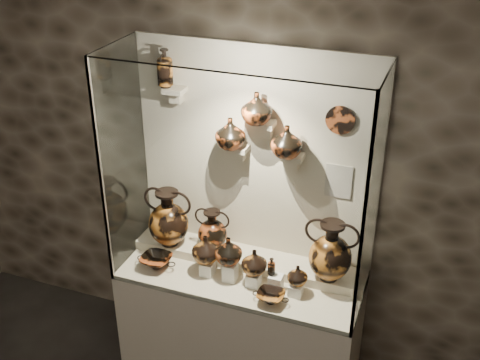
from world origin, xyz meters
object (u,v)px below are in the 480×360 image
(jug_b, at_px, (229,250))
(ovoid_vase_c, at_px, (287,141))
(kylix_left, at_px, (156,261))
(ovoid_vase_b, at_px, (257,108))
(jug_c, at_px, (254,262))
(jug_e, at_px, (298,275))
(kylix_right, at_px, (271,296))
(amphora_mid, at_px, (212,230))
(lekythos_tall, at_px, (165,66))
(ovoid_vase_a, at_px, (230,133))
(lekythos_small, at_px, (272,265))
(jug_a, at_px, (206,249))
(amphora_right, at_px, (331,251))
(amphora_left, at_px, (168,218))

(jug_b, bearing_deg, ovoid_vase_c, 32.32)
(kylix_left, relative_size, ovoid_vase_b, 1.35)
(jug_c, bearing_deg, jug_e, -22.28)
(kylix_left, height_order, kylix_right, kylix_left)
(amphora_mid, height_order, kylix_right, amphora_mid)
(amphora_mid, distance_m, lekythos_tall, 1.20)
(jug_c, distance_m, lekythos_tall, 1.43)
(amphora_mid, distance_m, kylix_left, 0.45)
(ovoid_vase_a, relative_size, ovoid_vase_c, 0.99)
(jug_e, xyz_separation_m, kylix_left, (-1.02, -0.07, -0.09))
(lekythos_small, xyz_separation_m, kylix_right, (0.04, -0.14, -0.14))
(jug_a, bearing_deg, ovoid_vase_a, 45.78)
(amphora_right, distance_m, lekythos_tall, 1.63)
(kylix_left, height_order, ovoid_vase_a, ovoid_vase_a)
(amphora_mid, height_order, jug_b, amphora_mid)
(kylix_left, bearing_deg, amphora_right, -11.14)
(jug_b, xyz_separation_m, lekythos_tall, (-0.54, 0.27, 1.15))
(amphora_right, distance_m, jug_c, 0.51)
(amphora_left, xyz_separation_m, kylix_left, (-0.00, -0.22, -0.23))
(jug_c, xyz_separation_m, ovoid_vase_a, (-0.25, 0.22, 0.81))
(jug_e, xyz_separation_m, ovoid_vase_c, (-0.17, 0.22, 0.84))
(lekythos_tall, bearing_deg, jug_b, -38.85)
(lekythos_small, bearing_deg, lekythos_tall, 159.85)
(ovoid_vase_b, bearing_deg, jug_b, -135.16)
(ovoid_vase_a, height_order, ovoid_vase_c, ovoid_vase_c)
(jug_e, bearing_deg, amphora_left, -172.00)
(lekythos_small, relative_size, ovoid_vase_b, 0.69)
(jug_a, height_order, ovoid_vase_a, ovoid_vase_a)
(amphora_right, bearing_deg, ovoid_vase_a, 175.38)
(jug_e, xyz_separation_m, lekythos_tall, (-1.03, 0.27, 1.23))
(ovoid_vase_a, bearing_deg, jug_e, -10.50)
(amphora_right, xyz_separation_m, ovoid_vase_b, (-0.56, 0.07, 0.90))
(jug_b, xyz_separation_m, ovoid_vase_b, (0.11, 0.23, 0.96))
(jug_b, relative_size, ovoid_vase_c, 0.93)
(amphora_right, bearing_deg, jug_c, -161.48)
(amphora_mid, xyz_separation_m, kylix_right, (0.56, -0.35, -0.18))
(jug_c, height_order, ovoid_vase_a, ovoid_vase_a)
(kylix_left, distance_m, kylix_right, 0.88)
(lekythos_small, distance_m, kylix_left, 0.85)
(jug_a, height_order, lekythos_small, jug_a)
(ovoid_vase_b, bearing_deg, kylix_right, -76.11)
(amphora_left, height_order, amphora_right, amphora_left)
(amphora_left, relative_size, ovoid_vase_c, 2.06)
(amphora_mid, relative_size, lekythos_tall, 1.12)
(kylix_right, bearing_deg, ovoid_vase_b, 98.79)
(kylix_right, bearing_deg, amphora_mid, 123.76)
(amphora_mid, distance_m, jug_a, 0.20)
(jug_a, distance_m, lekythos_small, 0.48)
(kylix_right, bearing_deg, amphora_right, 19.47)
(kylix_right, xyz_separation_m, ovoid_vase_a, (-0.42, 0.37, 0.95))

